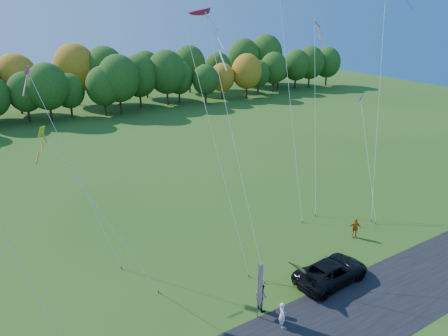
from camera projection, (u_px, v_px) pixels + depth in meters
ground at (274, 297)px, 28.22m from camera, size 160.00×160.00×0.00m
asphalt_strip at (318, 334)px, 25.08m from camera, size 90.00×6.00×0.01m
tree_line at (63, 118)px, 71.49m from camera, size 116.00×12.00×10.00m
black_suv at (332, 271)px, 29.54m from camera, size 5.73×2.88×1.56m
person_tailgate_a at (282, 315)px, 25.36m from camera, size 0.57×0.70×1.66m
person_tailgate_b at (261, 297)px, 26.81m from camera, size 0.70×0.89×1.79m
person_east at (355, 228)px, 35.07m from camera, size 1.01×0.93×1.66m
feather_flag at (260, 284)px, 25.76m from camera, size 0.47×0.22×3.68m
kite_delta_blue at (197, 75)px, 28.53m from camera, size 3.68×10.05×27.13m
kite_parafoil_orange at (282, 23)px, 38.43m from camera, size 6.85×14.12×32.70m
kite_delta_red at (232, 130)px, 30.28m from camera, size 2.41×10.04×18.62m
kite_parafoil_rainbow at (379, 95)px, 37.88m from camera, size 7.02×6.37×20.77m
kite_diamond_yellow at (101, 213)px, 27.68m from camera, size 5.33×6.09×11.04m
kite_diamond_green at (10, 247)px, 24.12m from camera, size 3.43×5.66×10.61m
kite_diamond_white at (315, 116)px, 39.12m from camera, size 4.41×6.41×17.03m
kite_diamond_pink at (75, 170)px, 30.45m from camera, size 3.71×6.93×14.08m
kite_diamond_blue_low at (368, 159)px, 38.16m from camera, size 2.74×5.48×10.50m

